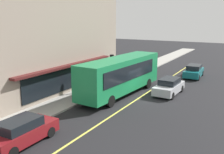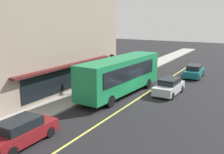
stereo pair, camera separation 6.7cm
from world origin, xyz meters
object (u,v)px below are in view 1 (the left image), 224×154
(pedestrian_by_curb, at_px, (74,82))
(car_silver, at_px, (169,86))
(traffic_light, at_px, (112,62))
(car_maroon, at_px, (22,132))
(car_teal, at_px, (194,71))
(bus, at_px, (121,74))

(pedestrian_by_curb, bearing_deg, car_silver, -58.16)
(traffic_light, bearing_deg, car_maroon, -172.00)
(car_teal, height_order, car_maroon, same)
(car_teal, bearing_deg, pedestrian_by_curb, 148.65)
(bus, bearing_deg, car_maroon, 177.97)
(traffic_light, bearing_deg, car_silver, -91.69)
(pedestrian_by_curb, bearing_deg, car_teal, -31.35)
(car_maroon, bearing_deg, car_silver, -17.12)
(car_teal, xyz_separation_m, car_silver, (-8.57, 0.45, 0.00))
(car_teal, bearing_deg, traffic_light, 141.08)
(car_teal, relative_size, pedestrian_by_curb, 2.35)
(bus, distance_m, car_teal, 11.84)
(car_maroon, distance_m, pedestrian_by_curb, 9.86)
(bus, xyz_separation_m, car_teal, (10.93, -4.36, -1.24))
(car_silver, bearing_deg, pedestrian_by_curb, 121.84)
(car_teal, xyz_separation_m, pedestrian_by_curb, (-13.33, 8.12, 0.54))
(bus, height_order, car_silver, bus)
(bus, distance_m, car_silver, 4.73)
(car_silver, xyz_separation_m, car_maroon, (-14.02, 4.32, 0.00))
(bus, height_order, pedestrian_by_curb, bus)
(traffic_light, bearing_deg, pedestrian_by_curb, 164.73)
(car_silver, bearing_deg, car_maroon, 162.88)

